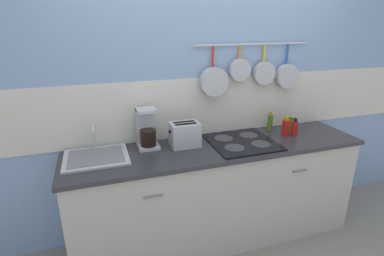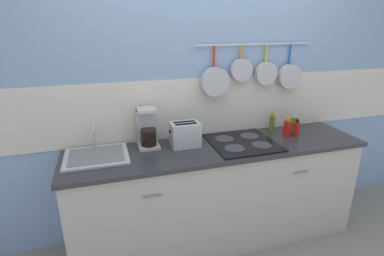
% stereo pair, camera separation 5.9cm
% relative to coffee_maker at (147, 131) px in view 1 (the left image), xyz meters
% --- Properties ---
extents(ground_plane, '(12.00, 12.00, 0.00)m').
position_rel_coffee_maker_xyz_m(ground_plane, '(0.55, -0.18, -1.03)').
color(ground_plane, gray).
extents(wall_back, '(7.20, 0.16, 2.60)m').
position_rel_coffee_maker_xyz_m(wall_back, '(0.55, 0.15, 0.24)').
color(wall_back, '#84A3CC').
rests_on(wall_back, ground_plane).
extents(cabinet_base, '(2.42, 0.56, 0.87)m').
position_rel_coffee_maker_xyz_m(cabinet_base, '(0.55, -0.18, -0.60)').
color(cabinet_base, '#B7B2A8').
rests_on(cabinet_base, ground_plane).
extents(countertop, '(2.46, 0.58, 0.03)m').
position_rel_coffee_maker_xyz_m(countertop, '(0.55, -0.18, -0.15)').
color(countertop, '#2D2D33').
rests_on(countertop, cabinet_base).
extents(sink_basin, '(0.47, 0.40, 0.22)m').
position_rel_coffee_maker_xyz_m(sink_basin, '(-0.41, -0.10, -0.11)').
color(sink_basin, '#B7BABF').
rests_on(sink_basin, countertop).
extents(coffee_maker, '(0.17, 0.19, 0.32)m').
position_rel_coffee_maker_xyz_m(coffee_maker, '(0.00, 0.00, 0.00)').
color(coffee_maker, '#B7BABF').
rests_on(coffee_maker, countertop).
extents(toaster, '(0.25, 0.16, 0.20)m').
position_rel_coffee_maker_xyz_m(toaster, '(0.29, -0.09, -0.03)').
color(toaster, '#B7BABF').
rests_on(toaster, countertop).
extents(cooktop, '(0.53, 0.54, 0.01)m').
position_rel_coffee_maker_xyz_m(cooktop, '(0.77, -0.18, -0.12)').
color(cooktop, black).
rests_on(cooktop, countertop).
extents(bottle_cooking_wine, '(0.05, 0.05, 0.19)m').
position_rel_coffee_maker_xyz_m(bottle_cooking_wine, '(1.15, 0.01, -0.05)').
color(bottle_cooking_wine, '#4C721E').
rests_on(bottle_cooking_wine, countertop).
extents(bottle_hot_sauce, '(0.07, 0.07, 0.17)m').
position_rel_coffee_maker_xyz_m(bottle_hot_sauce, '(1.22, -0.14, -0.06)').
color(bottle_hot_sauce, red).
rests_on(bottle_hot_sauce, countertop).
extents(bottle_vinegar, '(0.05, 0.05, 0.16)m').
position_rel_coffee_maker_xyz_m(bottle_vinegar, '(1.29, -0.17, -0.06)').
color(bottle_vinegar, red).
rests_on(bottle_vinegar, countertop).
extents(bottle_sesame_oil, '(0.06, 0.06, 0.15)m').
position_rel_coffee_maker_xyz_m(bottle_sesame_oil, '(1.36, -0.03, -0.06)').
color(bottle_sesame_oil, '#4C721E').
rests_on(bottle_sesame_oil, countertop).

